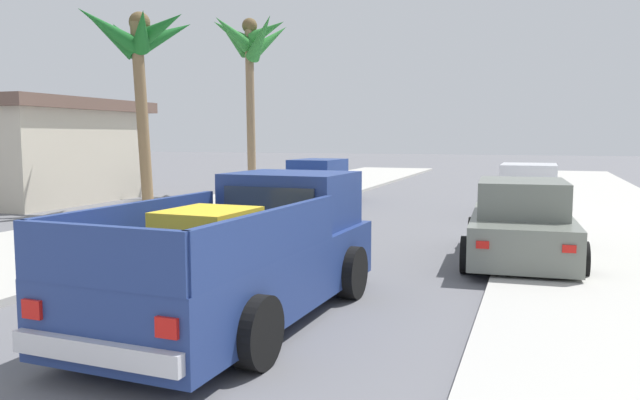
# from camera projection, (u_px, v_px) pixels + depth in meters

# --- Properties ---
(sidewalk_left) EXTENTS (4.85, 60.00, 0.12)m
(sidewalk_left) POSITION_uv_depth(u_px,v_px,m) (142.00, 228.00, 15.39)
(sidewalk_left) COLOR #B2AFA8
(sidewalk_left) RESTS_ON ground
(sidewalk_right) EXTENTS (4.85, 60.00, 0.12)m
(sidewalk_right) POSITION_uv_depth(u_px,v_px,m) (633.00, 256.00, 11.74)
(sidewalk_right) COLOR #B2AFA8
(sidewalk_right) RESTS_ON ground
(curb_left) EXTENTS (0.16, 60.00, 0.10)m
(curb_left) POSITION_uv_depth(u_px,v_px,m) (178.00, 230.00, 15.06)
(curb_left) COLOR silver
(curb_left) RESTS_ON ground
(curb_right) EXTENTS (0.16, 60.00, 0.10)m
(curb_right) POSITION_uv_depth(u_px,v_px,m) (575.00, 253.00, 12.08)
(curb_right) COLOR silver
(curb_right) RESTS_ON ground
(pickup_truck) EXTENTS (2.37, 5.28, 1.80)m
(pickup_truck) POSITION_uv_depth(u_px,v_px,m) (247.00, 256.00, 8.00)
(pickup_truck) COLOR navy
(pickup_truck) RESTS_ON ground
(car_left_near) EXTENTS (2.04, 4.27, 1.54)m
(car_left_near) POSITION_uv_depth(u_px,v_px,m) (528.00, 192.00, 18.02)
(car_left_near) COLOR silver
(car_left_near) RESTS_ON ground
(car_right_near) EXTENTS (2.20, 4.33, 1.54)m
(car_right_near) POSITION_uv_depth(u_px,v_px,m) (521.00, 224.00, 11.46)
(car_right_near) COLOR slate
(car_right_near) RESTS_ON ground
(car_left_mid) EXTENTS (2.17, 4.32, 1.54)m
(car_left_mid) POSITION_uv_depth(u_px,v_px,m) (319.00, 183.00, 21.73)
(car_left_mid) COLOR navy
(car_left_mid) RESTS_ON ground
(palm_tree_left_fore) EXTENTS (3.32, 4.19, 6.14)m
(palm_tree_left_fore) POSITION_uv_depth(u_px,v_px,m) (139.00, 45.00, 18.68)
(palm_tree_left_fore) COLOR brown
(palm_tree_left_fore) RESTS_ON ground
(palm_tree_right_fore) EXTENTS (3.45, 3.64, 7.01)m
(palm_tree_right_fore) POSITION_uv_depth(u_px,v_px,m) (250.00, 47.00, 24.19)
(palm_tree_right_fore) COLOR #846B4C
(palm_tree_right_fore) RESTS_ON ground
(roadside_house) EXTENTS (7.86, 6.90, 3.64)m
(roadside_house) POSITION_uv_depth(u_px,v_px,m) (12.00, 150.00, 22.49)
(roadside_house) COLOR beige
(roadside_house) RESTS_ON ground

